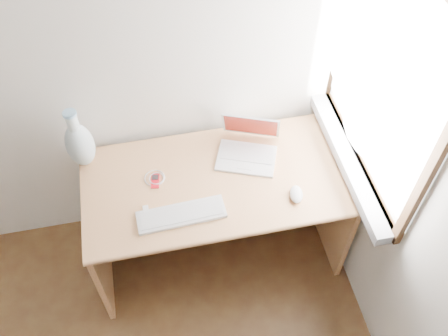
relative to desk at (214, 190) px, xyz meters
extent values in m
cube|color=white|center=(0.72, -0.15, 0.81)|extent=(0.01, 0.90, 1.00)
cube|color=#939496|center=(0.66, -0.15, 0.28)|extent=(0.10, 0.96, 0.06)
cube|color=white|center=(0.64, -0.15, 0.84)|extent=(0.02, 0.84, 0.92)
cube|color=tan|center=(0.00, -0.08, 0.19)|extent=(1.35, 0.68, 0.03)
cube|color=tan|center=(-0.66, -0.08, -0.17)|extent=(0.03, 0.64, 0.68)
cube|color=tan|center=(0.66, -0.08, -0.17)|extent=(0.03, 0.64, 0.68)
cube|color=tan|center=(0.00, 0.24, -0.05)|extent=(1.29, 0.03, 0.44)
cube|color=white|center=(0.18, 0.02, 0.21)|extent=(0.36, 0.30, 0.01)
cube|color=white|center=(0.18, 0.02, 0.22)|extent=(0.30, 0.21, 0.00)
cube|color=white|center=(0.18, 0.12, 0.31)|extent=(0.31, 0.18, 0.19)
cube|color=maroon|center=(0.18, 0.12, 0.31)|extent=(0.28, 0.16, 0.17)
cube|color=white|center=(-0.21, -0.26, 0.21)|extent=(0.43, 0.15, 0.02)
cube|color=white|center=(-0.21, -0.26, 0.22)|extent=(0.40, 0.12, 0.00)
ellipsoid|color=white|center=(0.36, -0.27, 0.22)|extent=(0.09, 0.12, 0.04)
cube|color=red|center=(-0.30, -0.03, 0.21)|extent=(0.05, 0.10, 0.01)
cube|color=black|center=(-0.30, -0.03, 0.21)|extent=(0.04, 0.04, 0.00)
torus|color=white|center=(-0.30, -0.01, 0.21)|extent=(0.13, 0.13, 0.01)
cube|color=white|center=(-0.37, -0.21, 0.21)|extent=(0.03, 0.08, 0.01)
ellipsoid|color=white|center=(-0.64, 0.16, 0.34)|extent=(0.14, 0.14, 0.27)
cylinder|color=white|center=(-0.64, 0.16, 0.51)|extent=(0.06, 0.06, 0.11)
cylinder|color=#9BD3F9|center=(-0.64, 0.16, 0.56)|extent=(0.07, 0.07, 0.01)
camera|label=1|loc=(-0.27, -1.58, 2.21)|focal=40.00mm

